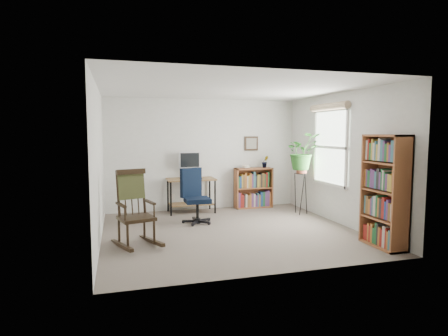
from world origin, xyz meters
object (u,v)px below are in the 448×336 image
object	(u,v)px
rocking_chair	(136,208)
tall_bookshelf	(385,191)
desk	(191,195)
office_chair	(197,196)
low_bookshelf	(253,188)

from	to	relation	value
rocking_chair	tall_bookshelf	size ratio (longest dim) A/B	0.70
desk	tall_bookshelf	distance (m)	3.89
rocking_chair	office_chair	bearing A→B (deg)	27.99
rocking_chair	low_bookshelf	xyz separation A→B (m)	(2.66, 2.21, -0.13)
rocking_chair	tall_bookshelf	distance (m)	3.65
desk	rocking_chair	distance (m)	2.43
desk	rocking_chair	bearing A→B (deg)	-120.40
desk	low_bookshelf	size ratio (longest dim) A/B	1.12
office_chair	low_bookshelf	distance (m)	1.86
low_bookshelf	office_chair	bearing A→B (deg)	-144.08
desk	low_bookshelf	bearing A→B (deg)	4.77
low_bookshelf	tall_bookshelf	xyz separation A→B (m)	(0.83, -3.24, 0.38)
desk	rocking_chair	size ratio (longest dim) A/B	0.87
desk	tall_bookshelf	bearing A→B (deg)	-54.00
desk	tall_bookshelf	world-z (taller)	tall_bookshelf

